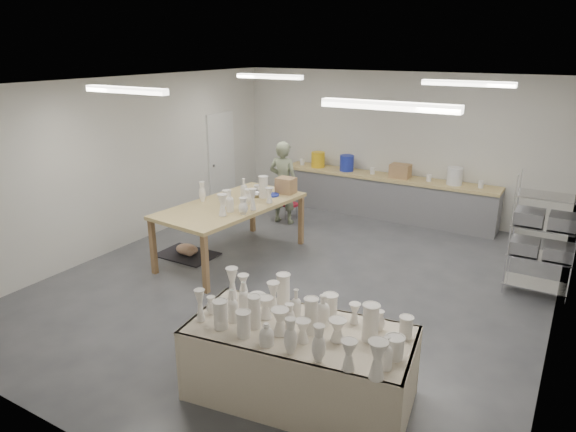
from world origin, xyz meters
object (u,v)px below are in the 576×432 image
Objects in this scene: work_table at (239,204)px; red_stool at (290,205)px; drying_table at (299,360)px; potter at (283,182)px.

red_stool is (-0.29, 2.23, -0.67)m from work_table.
drying_table reaches higher than red_stool.
potter is (-0.29, 1.96, -0.12)m from work_table.
drying_table is at bearing -39.57° from work_table.
red_stool is (0.00, 0.27, -0.56)m from potter.
potter reaches higher than work_table.
work_table is 2.35m from red_stool.
red_stool is at bearing -93.62° from potter.
red_stool is at bearing 103.29° from work_table.
work_table is (-2.72, 2.75, 0.52)m from drying_table.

